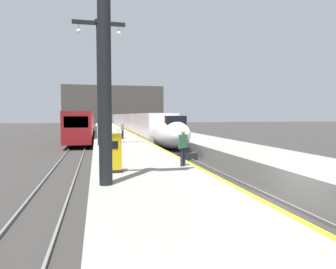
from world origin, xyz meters
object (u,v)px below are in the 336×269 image
Objects in this scene: passenger_near_edge at (123,129)px; regional_train_adjacent at (84,123)px; station_column_mid at (100,71)px; ticket_machine_yellow at (113,154)px; rolling_suitcase at (118,136)px; highspeed_train_main at (130,123)px; passenger_mid_platform at (183,145)px.

regional_train_adjacent is at bearing 103.87° from passenger_near_edge.
ticket_machine_yellow is (0.35, -11.80, -5.02)m from station_column_mid.
ticket_machine_yellow is at bearing -88.30° from station_column_mid.
rolling_suitcase is 0.61× the size of ticket_machine_yellow.
highspeed_train_main is 45.15× the size of passenger_near_edge.
regional_train_adjacent is 35.62m from passenger_mid_platform.
highspeed_train_main is 47.69× the size of ticket_machine_yellow.
passenger_mid_platform is at bearing -83.92° from rolling_suitcase.
highspeed_train_main is at bearing 82.60° from passenger_near_edge.
regional_train_adjacent is at bearing -128.06° from highspeed_train_main.
passenger_near_edge reaches higher than ticket_machine_yellow.
station_column_mid is 12.53m from passenger_mid_platform.
passenger_near_edge is 1.72× the size of rolling_suitcase.
station_column_mid reaches higher than highspeed_train_main.
passenger_mid_platform is at bearing 13.63° from ticket_machine_yellow.
regional_train_adjacent is 18.48m from passenger_near_edge.
ticket_machine_yellow is at bearing -96.84° from highspeed_train_main.
station_column_mid is at bearing -84.79° from regional_train_adjacent.
regional_train_adjacent reaches higher than passenger_mid_platform.
regional_train_adjacent is (-8.10, -10.34, 0.16)m from highspeed_train_main.
rolling_suitcase is (1.79, 5.85, -5.46)m from station_column_mid.
regional_train_adjacent is at bearing 99.35° from passenger_mid_platform.
passenger_near_edge is 1.06× the size of ticket_machine_yellow.
passenger_near_edge is 18.10m from ticket_machine_yellow.
rolling_suitcase is at bearing 96.08° from passenger_mid_platform.
rolling_suitcase is (3.99, -18.28, -0.77)m from regional_train_adjacent.
station_column_mid reaches higher than passenger_mid_platform.
highspeed_train_main is 13.14m from regional_train_adjacent.
highspeed_train_main is 7.92× the size of station_column_mid.
rolling_suitcase is at bearing 85.33° from ticket_machine_yellow.
highspeed_train_main is at bearing 51.94° from regional_train_adjacent.
station_column_mid is (2.20, -24.14, 4.68)m from regional_train_adjacent.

